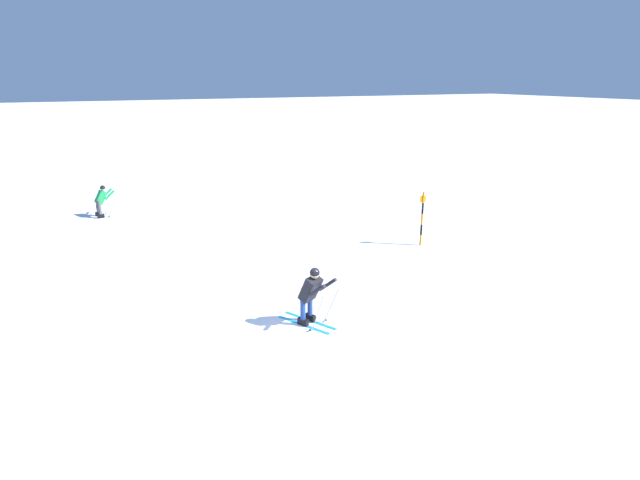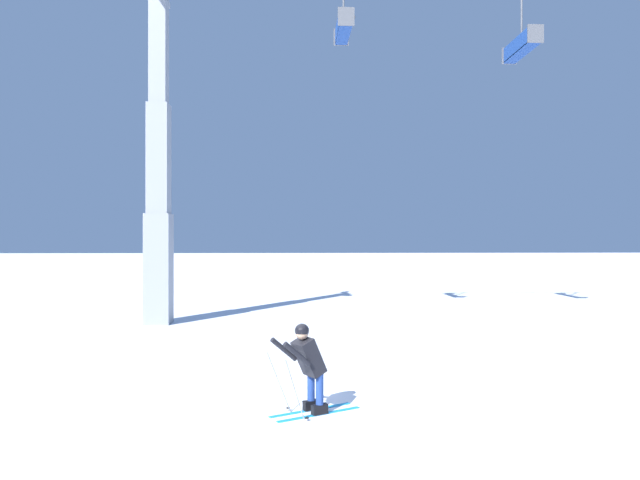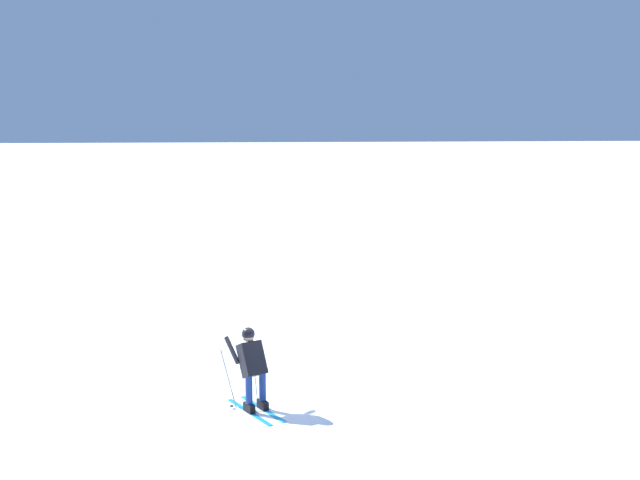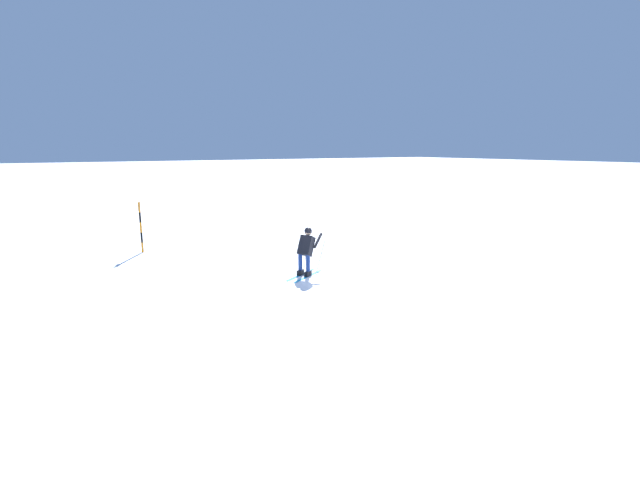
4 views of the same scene
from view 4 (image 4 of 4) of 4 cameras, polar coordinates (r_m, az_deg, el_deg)
ground_plane at (r=14.22m, az=2.25°, el=-4.74°), size 260.00×260.00×0.00m
skier_carving_main at (r=14.27m, az=-1.74°, el=-1.01°), size 1.61×1.20×1.65m
trail_marker_pole at (r=18.65m, az=-21.82°, el=1.74°), size 0.07×0.28×1.97m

